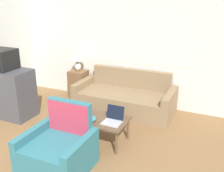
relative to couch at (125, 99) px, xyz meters
name	(u,v)px	position (x,y,z in m)	size (l,w,h in m)	color
wall_back	(135,44)	(0.02, 0.46, 1.06)	(6.43, 0.06, 2.60)	silver
couch	(125,99)	(0.00, 0.00, 0.00)	(2.00, 0.90, 0.81)	#846B4C
armchair	(60,150)	(-0.13, -2.15, 0.01)	(0.88, 0.81, 0.89)	#2D6B75
tv_dresser	(5,92)	(-2.08, -1.17, 0.22)	(1.13, 0.57, 0.95)	#424247
television	(1,59)	(-2.08, -1.18, 0.89)	(0.52, 0.46, 0.38)	black
side_table	(79,84)	(-1.23, 0.17, 0.08)	(0.37, 0.37, 0.66)	brown
table_lamp	(77,58)	(-1.23, 0.17, 0.71)	(0.30, 0.30, 0.44)	beige
coffee_table	(97,120)	(0.02, -1.31, 0.11)	(1.01, 0.59, 0.40)	brown
laptop	(113,119)	(0.32, -1.33, 0.21)	(0.28, 0.29, 0.24)	#B7B7BC
cup_navy	(80,112)	(-0.30, -1.31, 0.20)	(0.07, 0.07, 0.10)	#191E4C
cup_yellow	(90,111)	(-0.17, -1.20, 0.20)	(0.08, 0.08, 0.09)	#191E4C
snack_bowl	(89,119)	(-0.05, -1.44, 0.19)	(0.22, 0.22, 0.07)	teal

